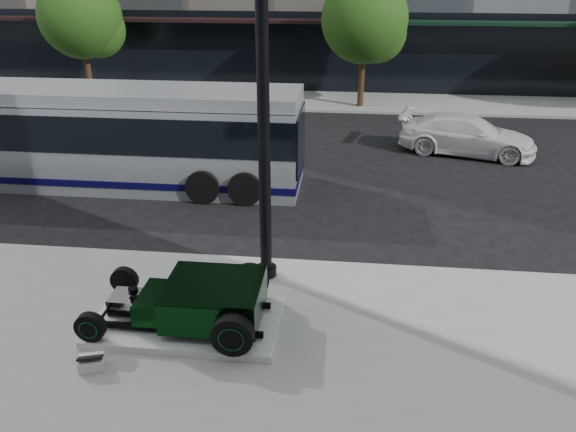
# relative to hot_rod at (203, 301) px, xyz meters

# --- Properties ---
(ground) EXTENTS (120.00, 120.00, 0.00)m
(ground) POSITION_rel_hot_rod_xyz_m (1.93, 4.75, -0.70)
(ground) COLOR black
(ground) RESTS_ON ground
(sidewalk_far) EXTENTS (70.00, 4.00, 0.12)m
(sidewalk_far) POSITION_rel_hot_rod_xyz_m (1.93, 18.75, -0.64)
(sidewalk_far) COLOR gray
(sidewalk_far) RESTS_ON ground
(street_trees) EXTENTS (29.80, 3.80, 5.70)m
(street_trees) POSITION_rel_hot_rod_xyz_m (3.07, 17.82, 3.07)
(street_trees) COLOR black
(street_trees) RESTS_ON sidewalk_far
(display_plinth) EXTENTS (3.40, 1.80, 0.15)m
(display_plinth) POSITION_rel_hot_rod_xyz_m (-0.33, -0.00, -0.50)
(display_plinth) COLOR silver
(display_plinth) RESTS_ON sidewalk_near
(hot_rod) EXTENTS (3.22, 2.00, 0.81)m
(hot_rod) POSITION_rel_hot_rod_xyz_m (0.00, 0.00, 0.00)
(hot_rod) COLOR black
(hot_rod) RESTS_ON display_plinth
(info_plaque) EXTENTS (0.47, 0.41, 0.31)m
(info_plaque) POSITION_rel_hot_rod_xyz_m (-1.56, -1.33, -0.45)
(info_plaque) COLOR silver
(info_plaque) RESTS_ON sidewalk_near
(lamppost) EXTENTS (0.44, 0.44, 7.99)m
(lamppost) POSITION_rel_hot_rod_xyz_m (0.85, 2.01, 3.11)
(lamppost) COLOR black
(lamppost) RESTS_ON sidewalk_near
(transit_bus) EXTENTS (12.12, 2.88, 2.92)m
(transit_bus) POSITION_rel_hot_rod_xyz_m (-4.91, 7.27, 0.79)
(transit_bus) COLOR #A6AAB0
(transit_bus) RESTS_ON ground
(white_sedan) EXTENTS (5.00, 3.00, 1.36)m
(white_sedan) POSITION_rel_hot_rod_xyz_m (6.62, 11.42, -0.02)
(white_sedan) COLOR white
(white_sedan) RESTS_ON ground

